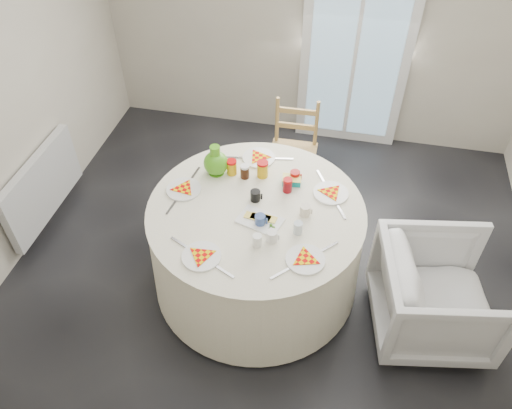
% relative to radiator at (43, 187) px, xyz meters
% --- Properties ---
extents(floor, '(4.00, 4.00, 0.00)m').
position_rel_radiator_xyz_m(floor, '(1.94, -0.20, -0.38)').
color(floor, black).
rests_on(floor, ground).
extents(wall_back, '(4.00, 0.02, 2.60)m').
position_rel_radiator_xyz_m(wall_back, '(1.94, 1.80, 0.92)').
color(wall_back, '#BCB5A3').
rests_on(wall_back, floor).
extents(glass_door, '(1.00, 0.08, 2.10)m').
position_rel_radiator_xyz_m(glass_door, '(2.34, 1.75, 0.67)').
color(glass_door, silver).
rests_on(glass_door, floor).
extents(radiator, '(0.07, 1.00, 0.55)m').
position_rel_radiator_xyz_m(radiator, '(0.00, 0.00, 0.00)').
color(radiator, silver).
rests_on(radiator, floor).
extents(table, '(1.52, 1.52, 0.77)m').
position_rel_radiator_xyz_m(table, '(1.84, -0.26, -0.01)').
color(table, white).
rests_on(table, floor).
extents(wooden_chair, '(0.40, 0.38, 0.88)m').
position_rel_radiator_xyz_m(wooden_chair, '(1.94, 0.80, 0.09)').
color(wooden_chair, '#AB8D4C').
rests_on(wooden_chair, floor).
extents(armchair, '(0.83, 0.87, 0.78)m').
position_rel_radiator_xyz_m(armchair, '(3.11, -0.40, 0.01)').
color(armchair, silver).
rests_on(armchair, floor).
extents(place_settings, '(1.36, 1.36, 0.02)m').
position_rel_radiator_xyz_m(place_settings, '(1.84, -0.26, 0.39)').
color(place_settings, white).
rests_on(place_settings, table).
extents(jar_cluster, '(0.54, 0.41, 0.14)m').
position_rel_radiator_xyz_m(jar_cluster, '(1.80, 0.01, 0.44)').
color(jar_cluster, brown).
rests_on(jar_cluster, table).
extents(butter_tub, '(0.14, 0.11, 0.05)m').
position_rel_radiator_xyz_m(butter_tub, '(2.03, 0.05, 0.41)').
color(butter_tub, '#068988').
rests_on(butter_tub, table).
extents(green_pitcher, '(0.18, 0.18, 0.23)m').
position_rel_radiator_xyz_m(green_pitcher, '(1.48, 0.05, 0.49)').
color(green_pitcher, '#469D18').
rests_on(green_pitcher, table).
extents(cheese_platter, '(0.33, 0.26, 0.04)m').
position_rel_radiator_xyz_m(cheese_platter, '(1.89, -0.37, 0.39)').
color(cheese_platter, white).
rests_on(cheese_platter, table).
extents(mugs_glasses, '(0.69, 0.69, 0.10)m').
position_rel_radiator_xyz_m(mugs_glasses, '(2.00, -0.29, 0.43)').
color(mugs_glasses, '#A19798').
rests_on(mugs_glasses, table).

